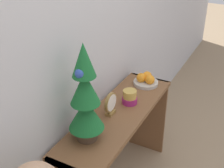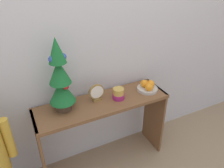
# 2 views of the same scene
# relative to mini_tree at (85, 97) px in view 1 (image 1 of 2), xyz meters

# --- Properties ---
(back_wall) EXTENTS (7.00, 0.05, 2.50)m
(back_wall) POSITION_rel_mini_tree_xyz_m (0.32, 0.17, 0.27)
(back_wall) COLOR silver
(back_wall) RESTS_ON ground_plane
(console_table) EXTENTS (1.14, 0.34, 0.70)m
(console_table) POSITION_rel_mini_tree_xyz_m (0.32, -0.04, -0.44)
(console_table) COLOR brown
(console_table) RESTS_ON ground_plane
(mini_tree) EXTENTS (0.20, 0.20, 0.59)m
(mini_tree) POSITION_rel_mini_tree_xyz_m (0.00, 0.00, 0.00)
(mini_tree) COLOR #4C3828
(mini_tree) RESTS_ON console_table
(fruit_bowl) EXTENTS (0.19, 0.19, 0.09)m
(fruit_bowl) POSITION_rel_mini_tree_xyz_m (0.76, -0.05, -0.24)
(fruit_bowl) COLOR #B7B2A8
(fruit_bowl) RESTS_ON console_table
(singing_bowl) EXTENTS (0.10, 0.10, 0.10)m
(singing_bowl) POSITION_rel_mini_tree_xyz_m (0.46, -0.06, -0.23)
(singing_bowl) COLOR #9E2366
(singing_bowl) RESTS_ON console_table
(desk_clock) EXTENTS (0.13, 0.04, 0.15)m
(desk_clock) POSITION_rel_mini_tree_xyz_m (0.28, -0.00, -0.20)
(desk_clock) COLOR olive
(desk_clock) RESTS_ON console_table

